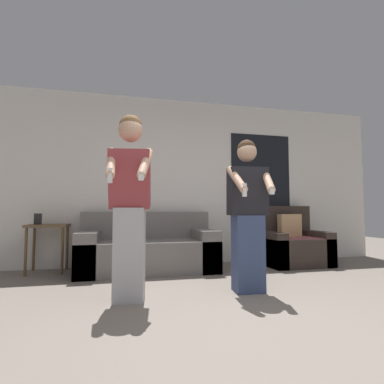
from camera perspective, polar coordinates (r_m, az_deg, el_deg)
The scene contains 7 objects.
ground_plane at distance 2.44m, azimuth 14.17°, elevation -23.90°, with size 14.00×14.00×0.00m, color slate.
wall_back at distance 4.98m, azimuth -0.97°, elevation 2.13°, with size 6.97×0.07×2.70m.
couch at distance 4.41m, azimuth -8.36°, elevation -10.86°, with size 1.91×0.89×0.84m.
armchair at distance 5.16m, azimuth 18.23°, elevation -9.46°, with size 0.98×0.85×0.94m.
side_table at distance 4.66m, azimuth -25.76°, elevation -6.86°, with size 0.53×0.46×0.82m.
person_left at distance 2.92m, azimuth -11.75°, elevation -1.96°, with size 0.44×0.54×1.78m.
person_right at distance 3.27m, azimuth 10.57°, elevation -4.02°, with size 0.47×0.47×1.63m.
Camera 1 is at (-1.04, -2.03, 0.84)m, focal length 28.00 mm.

